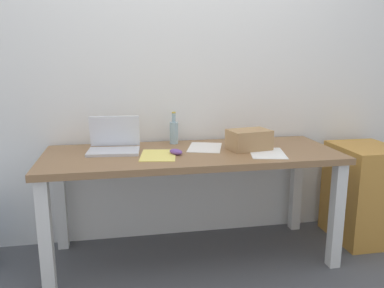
% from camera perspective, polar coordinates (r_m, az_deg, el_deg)
% --- Properties ---
extents(ground_plane, '(8.00, 8.00, 0.00)m').
position_cam_1_polar(ground_plane, '(2.73, 0.00, -16.04)').
color(ground_plane, '#515459').
extents(back_wall, '(5.20, 0.08, 2.60)m').
position_cam_1_polar(back_wall, '(2.80, -1.57, 12.41)').
color(back_wall, white).
rests_on(back_wall, ground).
extents(desk, '(1.85, 0.69, 0.72)m').
position_cam_1_polar(desk, '(2.49, 0.00, -3.25)').
color(desk, olive).
rests_on(desk, ground).
extents(laptop_left, '(0.34, 0.26, 0.22)m').
position_cam_1_polar(laptop_left, '(2.51, -11.35, -0.02)').
color(laptop_left, silver).
rests_on(laptop_left, desk).
extents(beer_bottle, '(0.06, 0.06, 0.22)m').
position_cam_1_polar(beer_bottle, '(2.69, -2.66, 1.82)').
color(beer_bottle, '#99B7C1').
rests_on(beer_bottle, desk).
extents(computer_mouse, '(0.10, 0.12, 0.03)m').
position_cam_1_polar(computer_mouse, '(2.40, -2.36, -1.14)').
color(computer_mouse, '#724799').
rests_on(computer_mouse, desk).
extents(cardboard_box, '(0.29, 0.22, 0.13)m').
position_cam_1_polar(cardboard_box, '(2.54, 8.33, 0.63)').
color(cardboard_box, tan).
rests_on(cardboard_box, desk).
extents(paper_sheet_front_right, '(0.27, 0.34, 0.00)m').
position_cam_1_polar(paper_sheet_front_right, '(2.47, 10.95, -1.31)').
color(paper_sheet_front_right, white).
rests_on(paper_sheet_front_right, desk).
extents(paper_sheet_near_back, '(0.29, 0.35, 0.00)m').
position_cam_1_polar(paper_sheet_near_back, '(2.58, 1.90, -0.50)').
color(paper_sheet_near_back, white).
rests_on(paper_sheet_near_back, desk).
extents(paper_yellow_folder, '(0.25, 0.33, 0.00)m').
position_cam_1_polar(paper_yellow_folder, '(2.38, -4.96, -1.65)').
color(paper_yellow_folder, '#F4E06B').
rests_on(paper_yellow_folder, desk).
extents(filing_cabinet, '(0.40, 0.48, 0.70)m').
position_cam_1_polar(filing_cabinet, '(3.10, 23.71, -6.57)').
color(filing_cabinet, '#C68938').
rests_on(filing_cabinet, ground).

